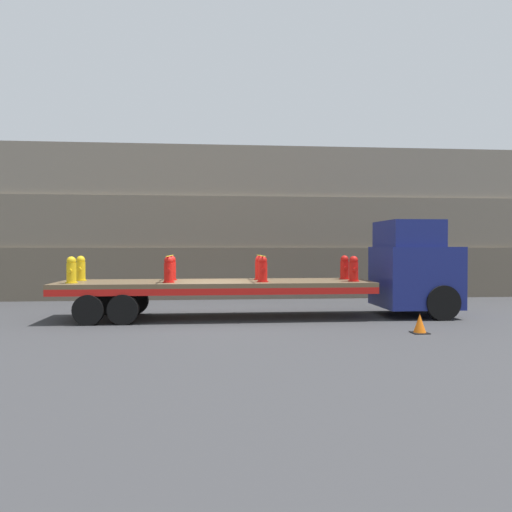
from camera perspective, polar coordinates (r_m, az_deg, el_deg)
ground_plane at (r=16.14m, az=-4.59°, el=-7.07°), size 120.00×120.00×0.00m
rock_cliff at (r=23.22m, az=-4.78°, el=3.74°), size 60.00×3.30×6.74m
truck_cab at (r=17.38m, az=17.85°, el=-1.34°), size 2.39×2.56×3.14m
flatbed_trailer at (r=16.04m, az=-6.99°, el=-3.65°), size 9.90×2.57×1.19m
fire_hydrant_yellow_near_0 at (r=16.02m, az=-20.35°, el=-1.54°), size 0.36×0.50×0.81m
fire_hydrant_yellow_far_0 at (r=17.06m, az=-19.39°, el=-1.38°), size 0.36×0.50×0.81m
fire_hydrant_red_near_1 at (r=15.51m, az=-9.95°, el=-1.57°), size 0.36×0.50×0.81m
fire_hydrant_red_far_1 at (r=16.59m, az=-9.64°, el=-1.40°), size 0.36×0.50×0.81m
fire_hydrant_red_near_2 at (r=15.54m, az=0.77°, el=-1.55°), size 0.36×0.50×0.81m
fire_hydrant_red_far_2 at (r=16.62m, az=0.39°, el=-1.38°), size 0.36×0.50×0.81m
fire_hydrant_red_near_3 at (r=16.10m, az=11.10°, el=-1.48°), size 0.36×0.50×0.81m
fire_hydrant_red_far_3 at (r=17.14m, az=10.08°, el=-1.33°), size 0.36×0.50×0.81m
cargo_strap_rear at (r=16.04m, az=-9.79°, el=0.03°), size 0.05×2.66×0.01m
cargo_strap_middle at (r=16.07m, az=0.57°, el=0.04°), size 0.05×2.66×0.01m
traffic_cone at (r=13.95m, az=18.21°, el=-7.39°), size 0.42×0.42×0.51m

